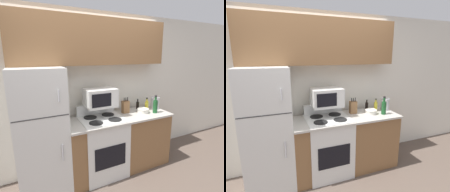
% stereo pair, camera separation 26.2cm
% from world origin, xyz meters
% --- Properties ---
extents(ground_plane, '(12.00, 12.00, 0.00)m').
position_xyz_m(ground_plane, '(0.00, 0.00, 0.00)').
color(ground_plane, brown).
extents(wall_back, '(8.00, 0.05, 2.55)m').
position_xyz_m(wall_back, '(0.00, 0.69, 1.27)').
color(wall_back, silver).
rests_on(wall_back, ground_plane).
extents(lower_cabinets, '(1.70, 0.61, 0.92)m').
position_xyz_m(lower_cabinets, '(0.32, 0.29, 0.46)').
color(lower_cabinets, brown).
rests_on(lower_cabinets, ground_plane).
extents(refrigerator, '(0.64, 0.68, 1.73)m').
position_xyz_m(refrigerator, '(-0.85, 0.33, 0.87)').
color(refrigerator, silver).
rests_on(refrigerator, ground_plane).
extents(upper_cabinets, '(2.34, 0.31, 0.67)m').
position_xyz_m(upper_cabinets, '(0.00, 0.50, 2.07)').
color(upper_cabinets, brown).
rests_on(upper_cabinets, refrigerator).
extents(stove, '(0.67, 0.60, 1.09)m').
position_xyz_m(stove, '(0.01, 0.28, 0.48)').
color(stove, silver).
rests_on(stove, ground_plane).
extents(microwave, '(0.47, 0.35, 0.28)m').
position_xyz_m(microwave, '(0.03, 0.38, 1.24)').
color(microwave, silver).
rests_on(microwave, stove).
extents(knife_block, '(0.12, 0.09, 0.26)m').
position_xyz_m(knife_block, '(0.49, 0.39, 1.03)').
color(knife_block, brown).
rests_on(knife_block, lower_cabinets).
extents(bowl, '(0.19, 0.19, 0.07)m').
position_xyz_m(bowl, '(0.75, 0.25, 0.96)').
color(bowl, silver).
rests_on(bowl, lower_cabinets).
extents(bottle_cooking_spray, '(0.06, 0.06, 0.22)m').
position_xyz_m(bottle_cooking_spray, '(0.90, 0.36, 1.01)').
color(bottle_cooking_spray, gold).
rests_on(bottle_cooking_spray, lower_cabinets).
extents(bottle_soy_sauce, '(0.05, 0.05, 0.18)m').
position_xyz_m(bottle_soy_sauce, '(0.80, 0.48, 1.00)').
color(bottle_soy_sauce, black).
rests_on(bottle_soy_sauce, lower_cabinets).
extents(bottle_wine_green, '(0.08, 0.08, 0.30)m').
position_xyz_m(bottle_wine_green, '(0.93, 0.17, 1.04)').
color(bottle_wine_green, '#194C23').
rests_on(bottle_wine_green, lower_cabinets).
extents(kettle, '(0.15, 0.15, 0.23)m').
position_xyz_m(kettle, '(1.10, 0.37, 1.03)').
color(kettle, '#B7B7BC').
rests_on(kettle, lower_cabinets).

